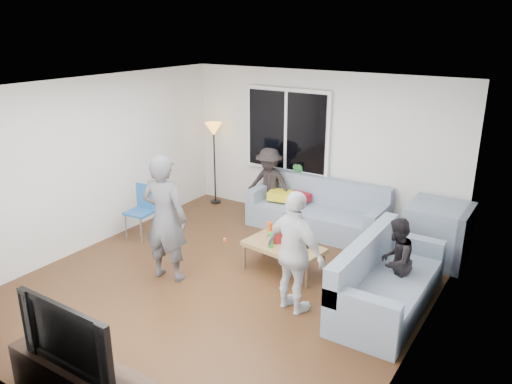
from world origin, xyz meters
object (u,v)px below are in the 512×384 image
Objects in this scene: player_right at (295,253)px; sofa_back_section at (317,207)px; sofa_right_section at (389,277)px; coffee_table at (283,258)px; side_chair at (140,213)px; floor_lamp at (215,164)px; spectator_back at (269,184)px; player_left at (165,218)px; spectator_right at (395,261)px; television at (76,332)px; tv_console at (83,384)px.

sofa_back_section is at bearing -54.22° from player_right.
sofa_right_section reaches higher than coffee_table.
floor_lamp is (0.00, 1.99, 0.35)m from side_chair.
side_chair is at bearing -90.00° from floor_lamp.
player_left is at bearing -94.95° from spectator_back.
television is at bearing -25.97° from spectator_right.
spectator_back is at bearing 127.38° from coffee_table.
spectator_right is at bearing 0.00° from sofa_right_section.
sofa_back_section is 2.67× the size of side_chair.
player_right is at bearing -39.10° from floor_lamp.
player_left reaches higher than floor_lamp.
sofa_right_section is at bearing -24.78° from floor_lamp.
coffee_table is 3.29m from television.
tv_console is (0.99, -2.22, -0.65)m from player_left.
player_left is (-1.24, -1.02, 0.67)m from coffee_table.
tv_console reaches higher than coffee_table.
floor_lamp is at bearing 65.22° from sofa_right_section.
sofa_right_section is 1.75× the size of television.
spectator_right is (4.07, 0.31, 0.12)m from side_chair.
spectator_back reaches higher than television.
player_right reaches higher than coffee_table.
coffee_table is 1.15m from player_right.
coffee_table is 0.69× the size of tv_console.
side_chair reaches higher than coffee_table.
sofa_back_section is 1.51× the size of player_right.
spectator_back is at bearing 101.20° from television.
floor_lamp is 1.41× the size of spectator_right.
television is at bearing 86.47° from player_right.
floor_lamp is 0.89× the size of player_left.
sofa_right_section is 3.59m from tv_console.
player_right is 1.17× the size of spectator_back.
player_left is 1.53× the size of television.
floor_lamp is 1.02× the size of player_right.
sofa_right_section is 1.82× the size of coffee_table.
player_left reaches higher than side_chair.
television is (0.00, 0.00, 0.55)m from tv_console.
sofa_right_section is at bearing -42.95° from sofa_back_section.
sofa_back_section is 2.02× the size of television.
side_chair is at bearing 127.29° from television.
coffee_table is 0.97× the size of television.
television is at bearing -56.60° from side_chair.
television is (-1.80, -3.10, 0.34)m from sofa_right_section.
sofa_back_section reaches higher than coffee_table.
tv_console is at bearing -56.60° from side_chair.
coffee_table is at bearing -37.14° from player_right.
player_right is (3.13, -2.54, -0.02)m from floor_lamp.
sofa_right_section is at bearing 59.90° from television.
spectator_right reaches higher than tv_console.
sofa_back_section is at bearing -5.18° from floor_lamp.
player_right reaches higher than television.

